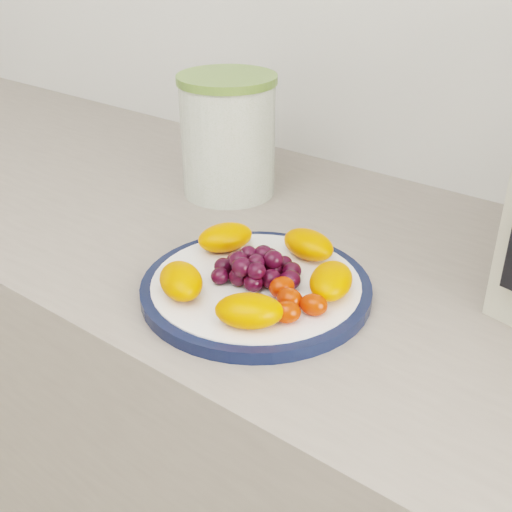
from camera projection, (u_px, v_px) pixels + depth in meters
The scene contains 5 objects.
plate_rim at pixel (256, 288), 0.74m from camera, with size 0.27×0.27×0.01m, color black.
plate_face at pixel (256, 288), 0.74m from camera, with size 0.24×0.24×0.02m, color white.
canister at pixel (228, 140), 0.97m from camera, with size 0.14×0.14×0.17m, color #415B20.
canister_lid at pixel (227, 79), 0.93m from camera, with size 0.15×0.15×0.01m, color olive.
fruit_plate at pixel (261, 271), 0.72m from camera, with size 0.23×0.23×0.04m.
Camera 1 is at (0.28, 0.57, 1.30)m, focal length 45.00 mm.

